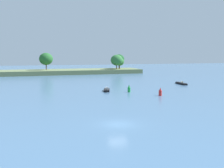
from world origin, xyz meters
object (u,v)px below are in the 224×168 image
(small_motorboat, at_px, (107,90))
(channel_buoy_red, at_px, (160,92))
(fishing_skiff, at_px, (181,83))
(channel_buoy_green, at_px, (129,89))

(small_motorboat, distance_m, channel_buoy_red, 14.36)
(fishing_skiff, xyz_separation_m, channel_buoy_green, (-21.87, -10.40, 0.52))
(small_motorboat, xyz_separation_m, channel_buoy_green, (4.85, -3.36, 0.54))
(fishing_skiff, xyz_separation_m, channel_buoy_red, (-17.14, -17.74, 0.52))
(channel_buoy_green, bearing_deg, fishing_skiff, 25.43)
(small_motorboat, relative_size, channel_buoy_green, 2.36)
(small_motorboat, height_order, channel_buoy_red, channel_buoy_red)
(channel_buoy_red, bearing_deg, fishing_skiff, 45.97)
(channel_buoy_green, bearing_deg, channel_buoy_red, -57.22)
(small_motorboat, height_order, fishing_skiff, fishing_skiff)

